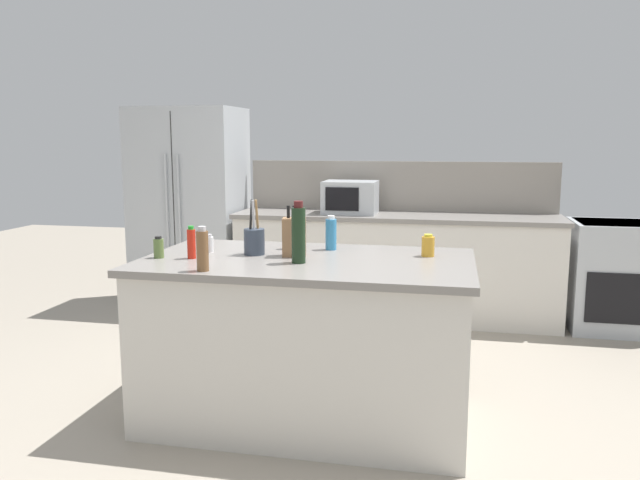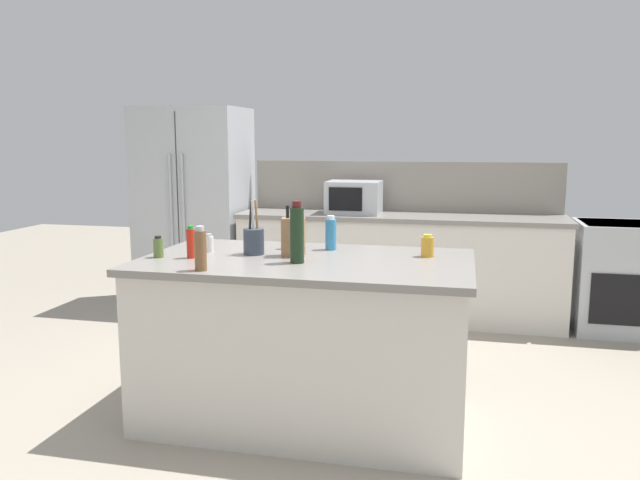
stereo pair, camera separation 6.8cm
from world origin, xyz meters
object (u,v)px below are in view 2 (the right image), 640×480
(vinegar_bottle, at_px, (296,230))
(knife_block, at_px, (293,236))
(hot_sauce_bottle, at_px, (191,243))
(refrigerator, at_px, (195,208))
(utensil_crock, at_px, (254,240))
(dish_soap_bottle, at_px, (331,234))
(wine_bottle, at_px, (297,234))
(range_oven, at_px, (622,277))
(honey_jar, at_px, (427,246))
(salt_shaker, at_px, (209,244))
(pepper_grinder, at_px, (200,250))
(microwave, at_px, (354,197))
(spice_jar_oregano, at_px, (158,247))

(vinegar_bottle, bearing_deg, knife_block, -78.34)
(knife_block, distance_m, hot_sauce_bottle, 0.58)
(refrigerator, bearing_deg, utensil_crock, -58.21)
(refrigerator, height_order, knife_block, refrigerator)
(utensil_crock, height_order, dish_soap_bottle, utensil_crock)
(wine_bottle, xyz_separation_m, vinegar_bottle, (-0.12, 0.43, -0.05))
(wine_bottle, relative_size, vinegar_bottle, 1.40)
(range_oven, distance_m, honey_jar, 2.55)
(utensil_crock, bearing_deg, salt_shaker, 176.05)
(refrigerator, relative_size, hot_sauce_bottle, 10.31)
(knife_block, relative_size, wine_bottle, 0.86)
(knife_block, relative_size, pepper_grinder, 1.27)
(wine_bottle, distance_m, salt_shaker, 0.64)
(range_oven, xyz_separation_m, knife_block, (-2.26, -2.14, 0.59))
(dish_soap_bottle, height_order, wine_bottle, wine_bottle)
(microwave, bearing_deg, salt_shaker, -103.28)
(wine_bottle, bearing_deg, pepper_grinder, -144.25)
(wine_bottle, bearing_deg, utensil_crock, 148.98)
(range_oven, height_order, pepper_grinder, pepper_grinder)
(microwave, bearing_deg, wine_bottle, -87.63)
(hot_sauce_bottle, xyz_separation_m, vinegar_bottle, (0.49, 0.43, 0.03))
(pepper_grinder, height_order, salt_shaker, pepper_grinder)
(dish_soap_bottle, distance_m, pepper_grinder, 0.91)
(knife_block, height_order, salt_shaker, knife_block)
(utensil_crock, height_order, honey_jar, utensil_crock)
(refrigerator, xyz_separation_m, honey_jar, (2.35, -2.04, 0.05))
(microwave, height_order, vinegar_bottle, microwave)
(refrigerator, relative_size, knife_block, 6.54)
(range_oven, distance_m, hot_sauce_bottle, 3.69)
(microwave, relative_size, salt_shaker, 4.44)
(range_oven, relative_size, hot_sauce_bottle, 5.00)
(dish_soap_bottle, xyz_separation_m, honey_jar, (0.58, -0.10, -0.04))
(honey_jar, distance_m, salt_shaker, 1.28)
(knife_block, xyz_separation_m, pepper_grinder, (-0.35, -0.49, -0.01))
(refrigerator, relative_size, dish_soap_bottle, 9.12)
(microwave, bearing_deg, knife_block, -89.35)
(utensil_crock, xyz_separation_m, pepper_grinder, (-0.11, -0.49, 0.03))
(refrigerator, distance_m, microwave, 1.58)
(utensil_crock, xyz_separation_m, dish_soap_bottle, (0.40, 0.25, 0.02))
(hot_sauce_bottle, height_order, salt_shaker, hot_sauce_bottle)
(range_oven, bearing_deg, honey_jar, -127.18)
(salt_shaker, bearing_deg, dish_soap_bottle, 18.48)
(hot_sauce_bottle, relative_size, vinegar_bottle, 0.77)
(wine_bottle, height_order, salt_shaker, wine_bottle)
(salt_shaker, bearing_deg, microwave, 76.72)
(knife_block, height_order, hot_sauce_bottle, knife_block)
(refrigerator, distance_m, dish_soap_bottle, 2.62)
(dish_soap_bottle, xyz_separation_m, vinegar_bottle, (-0.22, -0.01, 0.01))
(utensil_crock, bearing_deg, vinegar_bottle, 52.57)
(spice_jar_oregano, distance_m, honey_jar, 1.53)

